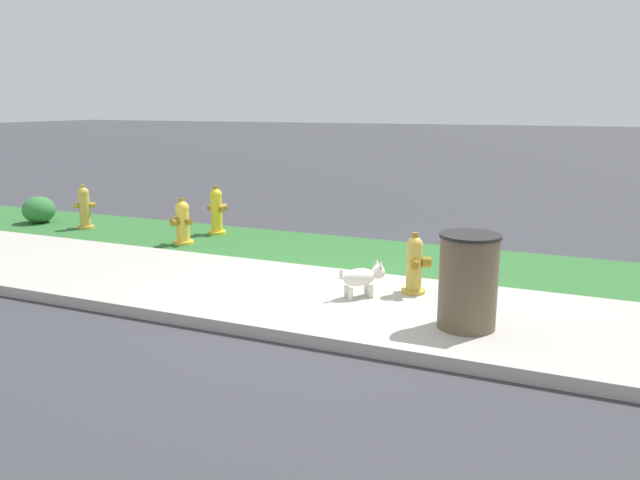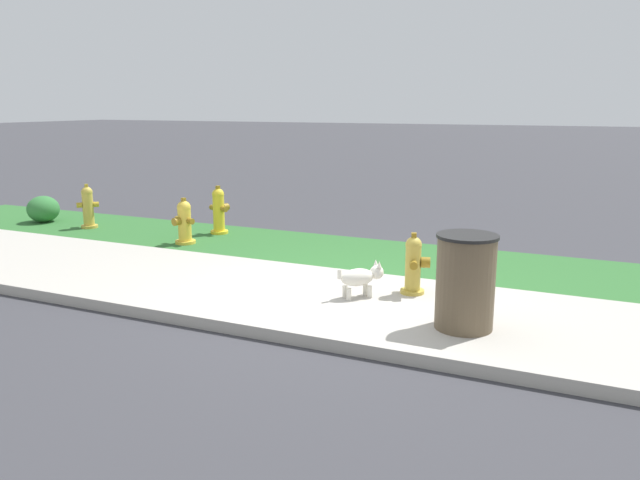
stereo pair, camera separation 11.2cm
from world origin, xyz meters
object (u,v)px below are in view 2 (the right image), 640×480
fire_hydrant_near_corner (88,207)px  small_white_dog (361,277)px  fire_hydrant_mid_block (184,222)px  shrub_bush_near_lamp (43,209)px  trash_bin (465,282)px  fire_hydrant_far_end (414,265)px  fire_hydrant_across_street (219,211)px

fire_hydrant_near_corner → small_white_dog: bearing=-59.5°
fire_hydrant_near_corner → fire_hydrant_mid_block: bearing=-50.7°
small_white_dog → shrub_bush_near_lamp: size_ratio=0.81×
trash_bin → small_white_dog: bearing=157.8°
fire_hydrant_mid_block → shrub_bush_near_lamp: bearing=8.1°
fire_hydrant_far_end → fire_hydrant_across_street: fire_hydrant_across_street is taller
small_white_dog → trash_bin: bearing=-68.3°
shrub_bush_near_lamp → fire_hydrant_far_end: bearing=-11.4°
fire_hydrant_far_end → small_white_dog: fire_hydrant_far_end is taller
small_white_dog → shrub_bush_near_lamp: shrub_bush_near_lamp is taller
fire_hydrant_far_end → fire_hydrant_mid_block: size_ratio=0.99×
fire_hydrant_mid_block → small_white_dog: size_ratio=1.56×
shrub_bush_near_lamp → trash_bin: bearing=-16.2°
fire_hydrant_across_street → trash_bin: size_ratio=0.87×
fire_hydrant_near_corner → shrub_bush_near_lamp: (-1.15, 0.07, -0.13)m
trash_bin → shrub_bush_near_lamp: (-8.09, 2.36, -0.22)m
fire_hydrant_near_corner → small_white_dog: fire_hydrant_near_corner is taller
fire_hydrant_near_corner → trash_bin: size_ratio=0.83×
fire_hydrant_across_street → shrub_bush_near_lamp: (-3.47, -0.46, -0.15)m
fire_hydrant_across_street → fire_hydrant_near_corner: (-2.32, -0.53, -0.02)m
fire_hydrant_across_street → fire_hydrant_near_corner: size_ratio=1.04×
small_white_dog → fire_hydrant_across_street: bearing=99.5°
fire_hydrant_far_end → small_white_dog: bearing=-70.5°
fire_hydrant_near_corner → small_white_dog: size_ratio=1.68×
fire_hydrant_far_end → fire_hydrant_across_street: bearing=-134.8°
fire_hydrant_across_street → fire_hydrant_near_corner: 2.38m
fire_hydrant_far_end → small_white_dog: (-0.48, -0.38, -0.10)m
fire_hydrant_across_street → fire_hydrant_near_corner: fire_hydrant_across_street is taller
fire_hydrant_far_end → fire_hydrant_near_corner: (-6.18, 1.41, 0.03)m
fire_hydrant_mid_block → fire_hydrant_near_corner: size_ratio=0.93×
small_white_dog → shrub_bush_near_lamp: (-6.85, 1.85, 0.00)m
trash_bin → shrub_bush_near_lamp: 8.43m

